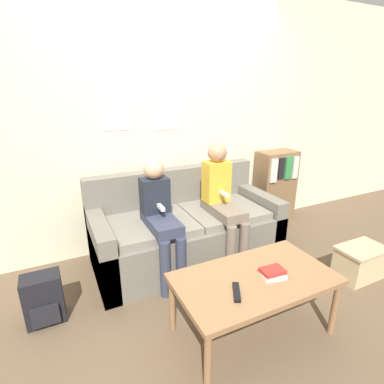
# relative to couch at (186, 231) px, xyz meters

# --- Properties ---
(ground_plane) EXTENTS (10.00, 10.00, 0.00)m
(ground_plane) POSITION_rel_couch_xyz_m (0.00, -0.52, -0.29)
(ground_plane) COLOR brown
(wall_back) EXTENTS (8.00, 0.07, 2.60)m
(wall_back) POSITION_rel_couch_xyz_m (-0.00, 0.50, 1.01)
(wall_back) COLOR beige
(wall_back) RESTS_ON ground_plane
(couch) EXTENTS (1.79, 0.81, 0.86)m
(couch) POSITION_rel_couch_xyz_m (0.00, 0.00, 0.00)
(couch) COLOR #6B665B
(couch) RESTS_ON ground_plane
(coffee_table) EXTENTS (1.07, 0.60, 0.45)m
(coffee_table) POSITION_rel_couch_xyz_m (0.01, -1.09, 0.11)
(coffee_table) COLOR #8E6642
(coffee_table) RESTS_ON ground_plane
(person_left) EXTENTS (0.24, 0.56, 1.07)m
(person_left) POSITION_rel_couch_xyz_m (-0.33, -0.20, 0.32)
(person_left) COLOR #33384C
(person_left) RESTS_ON ground_plane
(person_right) EXTENTS (0.24, 0.56, 1.16)m
(person_right) POSITION_rel_couch_xyz_m (0.29, -0.19, 0.36)
(person_right) COLOR #756656
(person_right) RESTS_ON ground_plane
(tv_remote) EXTENTS (0.12, 0.17, 0.02)m
(tv_remote) POSITION_rel_couch_xyz_m (-0.20, -1.18, 0.17)
(tv_remote) COLOR black
(tv_remote) RESTS_ON coffee_table
(book_stack) EXTENTS (0.17, 0.15, 0.05)m
(book_stack) POSITION_rel_couch_xyz_m (0.11, -1.13, 0.18)
(book_stack) COLOR silver
(book_stack) RESTS_ON coffee_table
(bookshelf) EXTENTS (0.48, 0.29, 0.91)m
(bookshelf) POSITION_rel_couch_xyz_m (1.36, 0.31, 0.16)
(bookshelf) COLOR brown
(bookshelf) RESTS_ON ground_plane
(storage_box) EXTENTS (0.43, 0.28, 0.30)m
(storage_box) POSITION_rel_couch_xyz_m (1.27, -0.98, -0.14)
(storage_box) COLOR #CCB284
(storage_box) RESTS_ON ground_plane
(backpack) EXTENTS (0.26, 0.20, 0.38)m
(backpack) POSITION_rel_couch_xyz_m (-1.30, -0.35, -0.11)
(backpack) COLOR black
(backpack) RESTS_ON ground_plane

